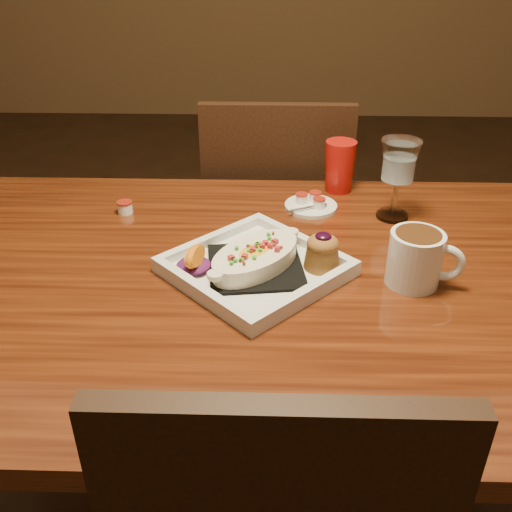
{
  "coord_description": "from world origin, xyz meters",
  "views": [
    {
      "loc": [
        -0.01,
        -0.9,
        1.33
      ],
      "look_at": [
        -0.04,
        0.03,
        0.77
      ],
      "focal_mm": 40.0,
      "sensor_mm": 36.0,
      "label": 1
    }
  ],
  "objects_px": {
    "chair_far": "(275,231)",
    "red_tumbler": "(340,166)",
    "table": "(276,316)",
    "saucer": "(311,204)",
    "plate": "(262,262)",
    "goblet": "(399,165)",
    "coffee_mug": "(417,257)"
  },
  "relations": [
    {
      "from": "table",
      "to": "coffee_mug",
      "type": "relative_size",
      "value": 11.07
    },
    {
      "from": "plate",
      "to": "coffee_mug",
      "type": "xyz_separation_m",
      "value": [
        0.28,
        -0.02,
        0.03
      ]
    },
    {
      "from": "table",
      "to": "plate",
      "type": "bearing_deg",
      "value": 169.38
    },
    {
      "from": "plate",
      "to": "coffee_mug",
      "type": "height_order",
      "value": "coffee_mug"
    },
    {
      "from": "plate",
      "to": "coffee_mug",
      "type": "relative_size",
      "value": 2.91
    },
    {
      "from": "plate",
      "to": "goblet",
      "type": "bearing_deg",
      "value": -4.49
    },
    {
      "from": "chair_far",
      "to": "red_tumbler",
      "type": "xyz_separation_m",
      "value": [
        0.15,
        -0.24,
        0.3
      ]
    },
    {
      "from": "table",
      "to": "goblet",
      "type": "bearing_deg",
      "value": 43.93
    },
    {
      "from": "plate",
      "to": "goblet",
      "type": "xyz_separation_m",
      "value": [
        0.29,
        0.24,
        0.1
      ]
    },
    {
      "from": "saucer",
      "to": "goblet",
      "type": "bearing_deg",
      "value": -12.84
    },
    {
      "from": "goblet",
      "to": "chair_far",
      "type": "bearing_deg",
      "value": 124.21
    },
    {
      "from": "chair_far",
      "to": "red_tumbler",
      "type": "bearing_deg",
      "value": 122.62
    },
    {
      "from": "plate",
      "to": "red_tumbler",
      "type": "height_order",
      "value": "red_tumbler"
    },
    {
      "from": "table",
      "to": "plate",
      "type": "relative_size",
      "value": 3.81
    },
    {
      "from": "goblet",
      "to": "red_tumbler",
      "type": "relative_size",
      "value": 1.44
    },
    {
      "from": "table",
      "to": "saucer",
      "type": "xyz_separation_m",
      "value": [
        0.08,
        0.29,
        0.11
      ]
    },
    {
      "from": "chair_far",
      "to": "saucer",
      "type": "relative_size",
      "value": 7.69
    },
    {
      "from": "plate",
      "to": "red_tumbler",
      "type": "xyz_separation_m",
      "value": [
        0.18,
        0.39,
        0.04
      ]
    },
    {
      "from": "table",
      "to": "chair_far",
      "type": "bearing_deg",
      "value": 90.0
    },
    {
      "from": "plate",
      "to": "goblet",
      "type": "distance_m",
      "value": 0.39
    },
    {
      "from": "chair_far",
      "to": "saucer",
      "type": "distance_m",
      "value": 0.43
    },
    {
      "from": "table",
      "to": "chair_far",
      "type": "height_order",
      "value": "chair_far"
    },
    {
      "from": "coffee_mug",
      "to": "saucer",
      "type": "distance_m",
      "value": 0.36
    },
    {
      "from": "chair_far",
      "to": "coffee_mug",
      "type": "distance_m",
      "value": 0.76
    },
    {
      "from": "table",
      "to": "plate",
      "type": "distance_m",
      "value": 0.13
    },
    {
      "from": "table",
      "to": "saucer",
      "type": "distance_m",
      "value": 0.32
    },
    {
      "from": "saucer",
      "to": "red_tumbler",
      "type": "bearing_deg",
      "value": 54.91
    },
    {
      "from": "red_tumbler",
      "to": "coffee_mug",
      "type": "bearing_deg",
      "value": -76.47
    },
    {
      "from": "plate",
      "to": "saucer",
      "type": "height_order",
      "value": "plate"
    },
    {
      "from": "plate",
      "to": "saucer",
      "type": "distance_m",
      "value": 0.3
    },
    {
      "from": "coffee_mug",
      "to": "saucer",
      "type": "relative_size",
      "value": 1.12
    },
    {
      "from": "saucer",
      "to": "coffee_mug",
      "type": "bearing_deg",
      "value": -60.92
    }
  ]
}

